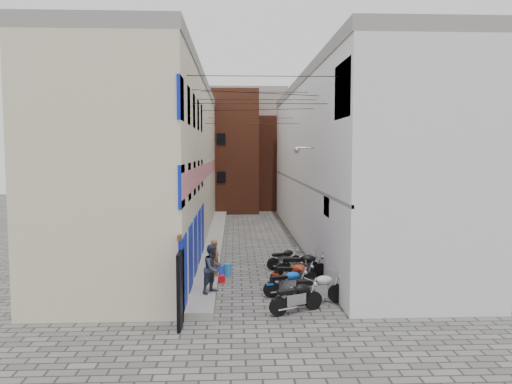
{
  "coord_description": "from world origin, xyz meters",
  "views": [
    {
      "loc": [
        -0.96,
        -14.52,
        5.05
      ],
      "look_at": [
        0.12,
        10.43,
        3.0
      ],
      "focal_mm": 35.0,
      "sensor_mm": 36.0,
      "label": 1
    }
  ],
  "objects": [
    {
      "name": "ground",
      "position": [
        0.0,
        0.0,
        0.0
      ],
      "size": [
        90.0,
        90.0,
        0.0
      ],
      "primitive_type": "plane",
      "color": "#4F4D4A",
      "rests_on": "ground"
    },
    {
      "name": "plinth",
      "position": [
        -2.05,
        13.0,
        0.12
      ],
      "size": [
        0.9,
        26.0,
        0.25
      ],
      "primitive_type": "cube",
      "color": "gray",
      "rests_on": "ground"
    },
    {
      "name": "building_left",
      "position": [
        -4.98,
        12.95,
        4.5
      ],
      "size": [
        5.1,
        27.0,
        9.0
      ],
      "color": "beige",
      "rests_on": "ground"
    },
    {
      "name": "building_right",
      "position": [
        5.0,
        13.0,
        4.51
      ],
      "size": [
        5.94,
        26.0,
        9.0
      ],
      "color": "silver",
      "rests_on": "ground"
    },
    {
      "name": "building_far_brick_left",
      "position": [
        -2.0,
        28.0,
        5.0
      ],
      "size": [
        6.0,
        6.0,
        10.0
      ],
      "primitive_type": "cube",
      "color": "brown",
      "rests_on": "ground"
    },
    {
      "name": "building_far_brick_right",
      "position": [
        3.0,
        30.0,
        4.0
      ],
      "size": [
        5.0,
        6.0,
        8.0
      ],
      "primitive_type": "cube",
      "color": "brown",
      "rests_on": "ground"
    },
    {
      "name": "building_far_concrete",
      "position": [
        0.0,
        34.0,
        5.5
      ],
      "size": [
        8.0,
        5.0,
        11.0
      ],
      "primitive_type": "cube",
      "color": "gray",
      "rests_on": "ground"
    },
    {
      "name": "far_shopfront",
      "position": [
        0.0,
        25.2,
        1.2
      ],
      "size": [
        2.0,
        0.3,
        2.4
      ],
      "primitive_type": "cube",
      "color": "black",
      "rests_on": "ground"
    },
    {
      "name": "overhead_wires",
      "position": [
        0.0,
        7.64,
        7.12
      ],
      "size": [
        5.8,
        13.02,
        1.32
      ],
      "color": "black",
      "rests_on": "ground"
    },
    {
      "name": "motorcycle_a",
      "position": [
        0.96,
        0.65,
        0.55
      ],
      "size": [
        1.96,
        1.35,
        1.09
      ],
      "primitive_type": null,
      "rotation": [
        0.0,
        0.0,
        -1.12
      ],
      "color": "black",
      "rests_on": "ground"
    },
    {
      "name": "motorcycle_b",
      "position": [
        1.77,
        1.5,
        0.58
      ],
      "size": [
        2.09,
        0.95,
        1.17
      ],
      "primitive_type": null,
      "rotation": [
        0.0,
        0.0,
        -1.41
      ],
      "color": "#B9BBBF",
      "rests_on": "ground"
    },
    {
      "name": "motorcycle_c",
      "position": [
        0.89,
        2.48,
        0.52
      ],
      "size": [
        1.88,
        1.05,
        1.04
      ],
      "primitive_type": null,
      "rotation": [
        0.0,
        0.0,
        -1.28
      ],
      "color": "blue",
      "rests_on": "ground"
    },
    {
      "name": "motorcycle_d",
      "position": [
        1.23,
        3.63,
        0.52
      ],
      "size": [
        1.85,
        0.76,
        1.04
      ],
      "primitive_type": null,
      "rotation": [
        0.0,
        0.0,
        -1.68
      ],
      "color": "#A8220C",
      "rests_on": "ground"
    },
    {
      "name": "motorcycle_e",
      "position": [
        1.67,
        4.56,
        0.62
      ],
      "size": [
        2.2,
        0.85,
        1.25
      ],
      "primitive_type": null,
      "rotation": [
        0.0,
        0.0,
        -1.65
      ],
      "color": "black",
      "rests_on": "ground"
    },
    {
      "name": "motorcycle_f",
      "position": [
        1.7,
        5.46,
        0.5
      ],
      "size": [
        1.74,
        0.63,
        0.99
      ],
      "primitive_type": null,
      "rotation": [
        0.0,
        0.0,
        -1.63
      ],
      "color": "#9A999D",
      "rests_on": "ground"
    },
    {
      "name": "motorcycle_g",
      "position": [
        1.19,
        6.52,
        0.49
      ],
      "size": [
        1.76,
        1.2,
        0.98
      ],
      "primitive_type": null,
      "rotation": [
        0.0,
        0.0,
        -1.13
      ],
      "color": "black",
      "rests_on": "ground"
    },
    {
      "name": "person_a",
      "position": [
        -1.7,
        4.4,
        0.96
      ],
      "size": [
        0.36,
        0.53,
        1.42
      ],
      "primitive_type": "imported",
      "rotation": [
        0.0,
        0.0,
        1.53
      ],
      "color": "brown",
      "rests_on": "plinth"
    },
    {
      "name": "person_b",
      "position": [
        -1.7,
        2.16,
        1.08
      ],
      "size": [
        0.99,
        1.02,
        1.66
      ],
      "primitive_type": "imported",
      "rotation": [
        0.0,
        0.0,
        0.9
      ],
      "color": "#2C3142",
      "rests_on": "plinth"
    },
    {
      "name": "water_jug_near",
      "position": [
        -1.55,
        5.12,
        0.24
      ],
      "size": [
        0.39,
        0.39,
        0.49
      ],
      "primitive_type": "cylinder",
      "rotation": [
        0.0,
        0.0,
        0.3
      ],
      "color": "blue",
      "rests_on": "ground"
    },
    {
      "name": "water_jug_far",
      "position": [
        -1.24,
        5.45,
        0.24
      ],
      "size": [
        0.4,
        0.4,
        0.48
      ],
      "primitive_type": "cylinder",
      "rotation": [
        0.0,
        0.0,
        0.36
      ],
      "color": "#2B88D9",
      "rests_on": "ground"
    },
    {
      "name": "red_crate",
      "position": [
        -1.55,
        4.43,
        0.12
      ],
      "size": [
        0.44,
        0.36,
        0.25
      ],
      "primitive_type": "cube",
      "rotation": [
        0.0,
        0.0,
        0.15
      ],
      "color": "red",
      "rests_on": "ground"
    }
  ]
}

